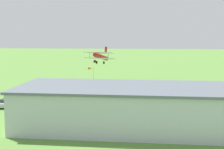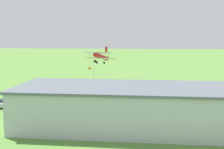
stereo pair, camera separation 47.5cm
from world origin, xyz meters
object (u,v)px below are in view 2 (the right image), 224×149
(person_near_hangar_door, at_px, (115,99))
(windsock, at_px, (91,70))
(car_green, at_px, (50,102))
(person_walking_on_apron, at_px, (109,98))
(person_at_fence_line, at_px, (65,97))
(car_yellow, at_px, (223,106))
(hangar, at_px, (133,107))
(car_silver, at_px, (6,102))
(biplane, at_px, (101,56))

(person_near_hangar_door, distance_m, windsock, 18.39)
(car_green, distance_m, person_walking_on_apron, 11.79)
(person_at_fence_line, bearing_deg, car_yellow, 169.39)
(hangar, relative_size, person_walking_on_apron, 22.24)
(car_yellow, bearing_deg, person_at_fence_line, -10.61)
(hangar, xyz_separation_m, person_near_hangar_door, (4.31, -17.92, -2.31))
(hangar, distance_m, person_walking_on_apron, 19.47)
(hangar, distance_m, car_green, 21.30)
(car_yellow, relative_size, person_walking_on_apron, 2.98)
(hangar, xyz_separation_m, person_at_fence_line, (14.68, -18.74, -2.30))
(car_yellow, distance_m, person_near_hangar_door, 20.26)
(hangar, height_order, car_green, hangar)
(car_yellow, relative_size, car_silver, 0.95)
(person_walking_on_apron, xyz_separation_m, person_at_fence_line, (9.14, -0.22, 0.01))
(biplane, xyz_separation_m, person_at_fence_line, (5.44, 13.65, -7.32))
(hangar, height_order, person_near_hangar_door, hangar)
(hangar, distance_m, biplane, 34.06)
(person_at_fence_line, relative_size, windsock, 0.29)
(person_walking_on_apron, distance_m, person_at_fence_line, 9.14)
(car_yellow, bearing_deg, car_green, -0.86)
(car_silver, height_order, windsock, windsock)
(car_yellow, height_order, person_at_fence_line, car_yellow)
(biplane, height_order, windsock, biplane)
(car_silver, relative_size, windsock, 0.89)
(biplane, height_order, car_green, biplane)
(person_at_fence_line, height_order, windsock, windsock)
(car_green, relative_size, person_near_hangar_door, 2.92)
(person_near_hangar_door, xyz_separation_m, windsock, (7.50, -16.31, 3.98))
(car_silver, bearing_deg, car_yellow, -178.27)
(car_silver, distance_m, person_walking_on_apron, 19.69)
(hangar, distance_m, car_silver, 26.98)
(person_near_hangar_door, bearing_deg, biplane, -71.23)
(car_yellow, bearing_deg, person_near_hangar_door, -13.71)
(person_walking_on_apron, height_order, person_near_hangar_door, person_near_hangar_door)
(car_yellow, relative_size, windsock, 0.85)
(person_near_hangar_door, height_order, windsock, windsock)
(car_silver, height_order, person_walking_on_apron, car_silver)
(hangar, relative_size, car_silver, 7.12)
(biplane, height_order, car_silver, biplane)
(person_walking_on_apron, xyz_separation_m, windsock, (6.28, -15.70, 3.98))
(person_at_fence_line, xyz_separation_m, windsock, (-2.86, -15.48, 3.97))
(person_at_fence_line, distance_m, windsock, 16.24)
(hangar, bearing_deg, windsock, -70.95)
(hangar, relative_size, biplane, 4.33)
(biplane, bearing_deg, hangar, 105.91)
(hangar, height_order, person_at_fence_line, hangar)
(biplane, xyz_separation_m, person_near_hangar_door, (-4.92, 14.48, -7.33))
(car_green, xyz_separation_m, person_at_fence_line, (-1.57, -5.15, -0.07))
(person_walking_on_apron, bearing_deg, person_near_hangar_door, 153.50)
(hangar, xyz_separation_m, person_walking_on_apron, (5.54, -18.53, -2.32))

